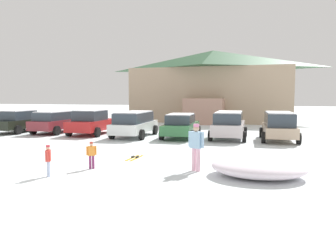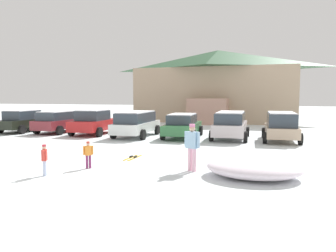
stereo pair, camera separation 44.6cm
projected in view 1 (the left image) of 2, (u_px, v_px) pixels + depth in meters
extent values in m
plane|color=silver|center=(37.00, 194.00, 8.83)|extent=(160.00, 160.00, 0.00)
cube|color=tan|center=(213.00, 95.00, 35.03)|extent=(16.10, 9.08, 5.41)
pyramid|color=#274C2F|center=(213.00, 60.00, 34.68)|extent=(16.72, 9.70, 2.01)
cube|color=tan|center=(204.00, 111.00, 30.26)|extent=(3.67, 1.94, 2.40)
cube|color=black|center=(21.00, 123.00, 23.95)|extent=(1.74, 4.57, 0.61)
cube|color=#2D3842|center=(18.00, 115.00, 23.67)|extent=(1.52, 2.38, 0.62)
cube|color=white|center=(18.00, 111.00, 23.64)|extent=(1.42, 2.26, 0.06)
cylinder|color=black|center=(23.00, 126.00, 25.57)|extent=(0.22, 0.64, 0.64)
cylinder|color=black|center=(44.00, 126.00, 25.11)|extent=(0.22, 0.64, 0.64)
cylinder|color=black|center=(18.00, 130.00, 22.38)|extent=(0.22, 0.64, 0.64)
cube|color=maroon|center=(56.00, 124.00, 23.34)|extent=(1.84, 4.15, 0.63)
cube|color=#2D3842|center=(55.00, 116.00, 23.20)|extent=(1.60, 3.16, 0.56)
cube|color=white|center=(55.00, 111.00, 23.17)|extent=(1.49, 3.00, 0.06)
cylinder|color=black|center=(56.00, 126.00, 24.84)|extent=(0.24, 0.65, 0.64)
cylinder|color=black|center=(77.00, 127.00, 24.33)|extent=(0.24, 0.65, 0.64)
cylinder|color=black|center=(33.00, 130.00, 22.40)|extent=(0.24, 0.65, 0.64)
cylinder|color=black|center=(57.00, 131.00, 21.89)|extent=(0.24, 0.65, 0.64)
cube|color=#B11E1E|center=(92.00, 125.00, 22.36)|extent=(1.97, 4.12, 0.67)
cube|color=#2D3842|center=(90.00, 115.00, 22.10)|extent=(1.70, 2.16, 0.64)
cube|color=white|center=(90.00, 110.00, 22.06)|extent=(1.58, 2.05, 0.06)
cylinder|color=black|center=(87.00, 128.00, 23.84)|extent=(0.23, 0.64, 0.64)
cylinder|color=black|center=(113.00, 128.00, 23.38)|extent=(0.23, 0.64, 0.64)
cylinder|color=black|center=(69.00, 131.00, 21.39)|extent=(0.23, 0.64, 0.64)
cylinder|color=black|center=(97.00, 132.00, 20.93)|extent=(0.23, 0.64, 0.64)
cube|color=silver|center=(135.00, 127.00, 21.19)|extent=(1.85, 4.72, 0.62)
cube|color=#2D3842|center=(134.00, 117.00, 21.05)|extent=(1.62, 3.59, 0.63)
cube|color=white|center=(134.00, 112.00, 21.01)|extent=(1.51, 3.41, 0.06)
cylinder|color=black|center=(129.00, 129.00, 22.86)|extent=(0.23, 0.64, 0.64)
cylinder|color=black|center=(155.00, 130.00, 22.40)|extent=(0.23, 0.64, 0.64)
cylinder|color=black|center=(112.00, 134.00, 20.04)|extent=(0.23, 0.64, 0.64)
cylinder|color=black|center=(142.00, 135.00, 19.59)|extent=(0.23, 0.64, 0.64)
cube|color=#306B3B|center=(181.00, 128.00, 20.81)|extent=(1.89, 4.68, 0.58)
cube|color=#2D3842|center=(181.00, 119.00, 20.53)|extent=(1.60, 2.46, 0.56)
cube|color=white|center=(181.00, 114.00, 20.50)|extent=(1.50, 2.33, 0.06)
cylinder|color=black|center=(172.00, 130.00, 22.43)|extent=(0.24, 0.65, 0.64)
cylinder|color=black|center=(199.00, 130.00, 22.02)|extent=(0.24, 0.65, 0.64)
cylinder|color=black|center=(162.00, 135.00, 19.64)|extent=(0.24, 0.65, 0.64)
cylinder|color=black|center=(192.00, 135.00, 19.24)|extent=(0.24, 0.65, 0.64)
cube|color=beige|center=(229.00, 128.00, 20.22)|extent=(1.83, 4.54, 0.68)
cube|color=#2D3842|center=(229.00, 118.00, 20.07)|extent=(1.61, 3.45, 0.62)
cube|color=white|center=(229.00, 112.00, 20.04)|extent=(1.50, 3.28, 0.06)
cylinder|color=black|center=(215.00, 131.00, 21.84)|extent=(0.22, 0.64, 0.64)
cylinder|color=black|center=(245.00, 131.00, 21.36)|extent=(0.22, 0.64, 0.64)
cylinder|color=black|center=(210.00, 136.00, 19.13)|extent=(0.22, 0.64, 0.64)
cylinder|color=black|center=(244.00, 137.00, 18.65)|extent=(0.22, 0.64, 0.64)
cube|color=tan|center=(279.00, 130.00, 19.32)|extent=(1.82, 4.16, 0.58)
cube|color=#2D3842|center=(279.00, 119.00, 19.18)|extent=(1.59, 3.17, 0.74)
cube|color=white|center=(279.00, 112.00, 19.14)|extent=(1.48, 3.01, 0.06)
cylinder|color=black|center=(261.00, 132.00, 20.79)|extent=(0.24, 0.65, 0.64)
cylinder|color=black|center=(292.00, 133.00, 20.37)|extent=(0.24, 0.65, 0.64)
cylinder|color=black|center=(264.00, 137.00, 18.32)|extent=(0.24, 0.65, 0.64)
cylinder|color=black|center=(299.00, 138.00, 17.90)|extent=(0.24, 0.65, 0.64)
cylinder|color=#752A59|center=(90.00, 162.00, 11.87)|extent=(0.09, 0.09, 0.49)
cylinder|color=#752A59|center=(93.00, 162.00, 11.90)|extent=(0.09, 0.09, 0.49)
cube|color=orange|center=(91.00, 151.00, 11.84)|extent=(0.28, 0.25, 0.34)
cylinder|color=orange|center=(87.00, 151.00, 11.79)|extent=(0.07, 0.07, 0.33)
cylinder|color=orange|center=(96.00, 150.00, 11.89)|extent=(0.07, 0.07, 0.33)
sphere|color=tan|center=(91.00, 145.00, 11.82)|extent=(0.12, 0.12, 0.12)
cylinder|color=#BB3A2C|center=(91.00, 143.00, 11.82)|extent=(0.12, 0.12, 0.06)
cylinder|color=#EDB3C8|center=(194.00, 159.00, 11.58)|extent=(0.15, 0.15, 0.82)
cylinder|color=#EDB3C8|center=(198.00, 160.00, 11.47)|extent=(0.15, 0.15, 0.82)
cube|color=#95BFDF|center=(196.00, 140.00, 11.46)|extent=(0.46, 0.37, 0.58)
cylinder|color=#95BFDF|center=(190.00, 139.00, 11.61)|extent=(0.11, 0.11, 0.55)
cylinder|color=#95BFDF|center=(203.00, 140.00, 11.31)|extent=(0.11, 0.11, 0.55)
sphere|color=tan|center=(196.00, 129.00, 11.42)|extent=(0.21, 0.21, 0.21)
cylinder|color=pink|center=(196.00, 125.00, 11.41)|extent=(0.20, 0.20, 0.10)
cylinder|color=#9EACCA|center=(49.00, 168.00, 10.79)|extent=(0.09, 0.09, 0.51)
cylinder|color=#9EACCA|center=(48.00, 169.00, 10.68)|extent=(0.09, 0.09, 0.51)
cube|color=#BF362E|center=(48.00, 156.00, 10.70)|extent=(0.25, 0.29, 0.36)
cylinder|color=#BF362E|center=(49.00, 154.00, 10.85)|extent=(0.07, 0.07, 0.35)
cylinder|color=#BF362E|center=(47.00, 156.00, 10.54)|extent=(0.07, 0.07, 0.35)
sphere|color=tan|center=(48.00, 148.00, 10.68)|extent=(0.13, 0.13, 0.13)
cylinder|color=#B8303B|center=(48.00, 146.00, 10.67)|extent=(0.13, 0.13, 0.06)
cube|color=gold|center=(137.00, 158.00, 13.88)|extent=(0.17, 1.33, 0.02)
cube|color=black|center=(137.00, 157.00, 13.92)|extent=(0.09, 0.20, 0.06)
cube|color=gold|center=(132.00, 158.00, 13.94)|extent=(0.17, 1.33, 0.02)
cube|color=black|center=(133.00, 157.00, 13.99)|extent=(0.09, 0.20, 0.06)
ellipsoid|color=white|center=(259.00, 167.00, 10.75)|extent=(3.08, 2.47, 0.62)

